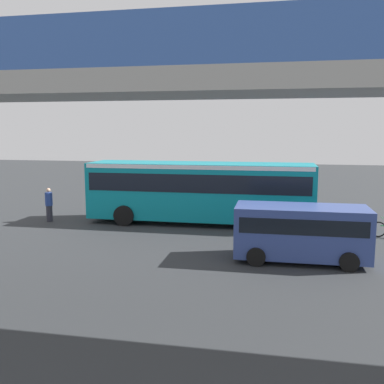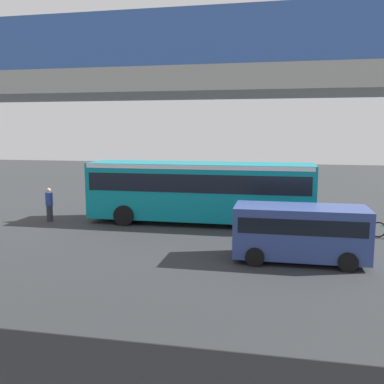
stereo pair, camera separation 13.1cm
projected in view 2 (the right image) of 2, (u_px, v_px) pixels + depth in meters
The scene contains 9 objects.
ground at pixel (177, 218), 23.75m from camera, with size 80.00×80.00×0.00m, color #2D3033.
city_bus at pixel (200, 188), 22.05m from camera, with size 11.54×2.85×3.15m.
parked_van at pixel (300, 230), 15.76m from camera, with size 4.80×2.17×2.05m.
pedestrian at pixel (49, 205), 22.71m from camera, with size 0.38×0.38×1.79m.
traffic_sign at pixel (287, 180), 25.40m from camera, with size 0.08×0.60×2.80m.
lane_dash_leftmost at pixel (253, 211), 25.78m from camera, with size 2.00×0.20×0.01m, color silver.
lane_dash_left at pixel (188, 208), 26.56m from camera, with size 2.00×0.20×0.01m, color silver.
lane_dash_centre at pixel (127, 206), 27.33m from camera, with size 2.00×0.20×0.01m, color silver.
pedestrian_overpass at pixel (55, 106), 10.45m from camera, with size 30.08×2.60×7.20m.
Camera 2 is at (-5.38, 22.68, 4.82)m, focal length 40.00 mm.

